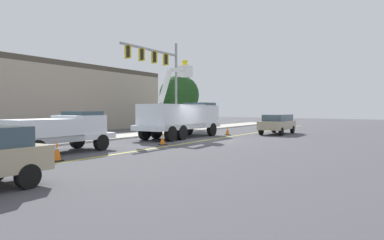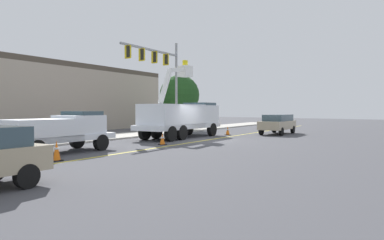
{
  "view_description": "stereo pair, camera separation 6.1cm",
  "coord_description": "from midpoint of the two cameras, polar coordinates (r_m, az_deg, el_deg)",
  "views": [
    {
      "loc": [
        -18.74,
        -14.49,
        2.17
      ],
      "look_at": [
        -0.3,
        0.98,
        1.4
      ],
      "focal_mm": 32.02,
      "sensor_mm": 36.0,
      "label": 1
    },
    {
      "loc": [
        -18.7,
        -14.54,
        2.17
      ],
      "look_at": [
        -0.3,
        0.98,
        1.4
      ],
      "focal_mm": 32.02,
      "sensor_mm": 36.0,
      "label": 2
    }
  ],
  "objects": [
    {
      "name": "traffic_signal_mast",
      "position": [
        29.87,
        -5.41,
        8.65
      ],
      "size": [
        7.28,
        1.26,
        8.21
      ],
      "color": "gray",
      "rests_on": "ground"
    },
    {
      "name": "utility_bucket_truck",
      "position": [
        25.95,
        -1.81,
        0.56
      ],
      "size": [
        8.46,
        3.58,
        6.12
      ],
      "color": "white",
      "rests_on": "ground"
    },
    {
      "name": "passing_minivan",
      "position": [
        30.65,
        14.0,
        -0.46
      ],
      "size": [
        5.01,
        2.53,
        1.69
      ],
      "color": "tan",
      "rests_on": "ground"
    },
    {
      "name": "lane_centre_stripe",
      "position": [
        23.78,
        2.21,
        -3.39
      ],
      "size": [
        49.56,
        6.9,
        0.01
      ],
      "primitive_type": "cube",
      "rotation": [
        0.0,
        0.0,
        0.14
      ],
      "color": "yellow",
      "rests_on": "ground"
    },
    {
      "name": "street_tree_right",
      "position": [
        36.0,
        -2.18,
        4.19
      ],
      "size": [
        4.17,
        4.17,
        5.74
      ],
      "color": "brown",
      "rests_on": "ground"
    },
    {
      "name": "service_pickup_truck",
      "position": [
        18.03,
        -21.43,
        -1.63
      ],
      "size": [
        5.83,
        2.84,
        2.06
      ],
      "color": "white",
      "rests_on": "ground"
    },
    {
      "name": "ground",
      "position": [
        23.78,
        2.21,
        -3.4
      ],
      "size": [
        120.0,
        120.0,
        0.0
      ],
      "primitive_type": "plane",
      "color": "#47474C"
    },
    {
      "name": "sidewalk_far_side",
      "position": [
        28.12,
        -10.75,
        -2.5
      ],
      "size": [
        59.94,
        11.66,
        0.12
      ],
      "primitive_type": "cube",
      "rotation": [
        0.0,
        0.0,
        0.14
      ],
      "color": "#B2ADA3",
      "rests_on": "ground"
    },
    {
      "name": "traffic_cone_leading",
      "position": [
        15.41,
        -21.66,
        -4.81
      ],
      "size": [
        0.4,
        0.4,
        0.85
      ],
      "color": "black",
      "rests_on": "ground"
    },
    {
      "name": "traffic_cone_mid_front",
      "position": [
        20.84,
        -5.01,
        -3.17
      ],
      "size": [
        0.4,
        0.4,
        0.72
      ],
      "color": "black",
      "rests_on": "ground"
    },
    {
      "name": "traffic_cone_mid_rear",
      "position": [
        28.65,
        5.88,
        -1.8
      ],
      "size": [
        0.4,
        0.4,
        0.74
      ],
      "color": "black",
      "rests_on": "ground"
    },
    {
      "name": "commercial_building_backdrop",
      "position": [
        37.24,
        -21.91,
        3.44
      ],
      "size": [
        25.17,
        10.49,
        6.61
      ],
      "color": "#A89989",
      "rests_on": "ground"
    }
  ]
}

